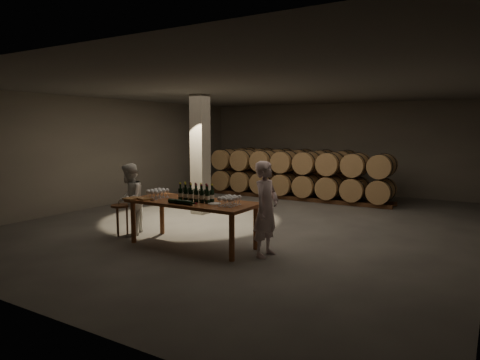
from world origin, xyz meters
The scene contains 15 objects.
room centered at (-1.80, 0.20, 1.60)m, with size 12.00×12.00×12.00m.
tasting_table centered at (0.00, -2.50, 0.80)m, with size 2.60×1.10×0.90m.
barrel_stack_back centered at (-1.35, 5.20, 0.83)m, with size 4.70×0.95×1.57m.
barrel_stack_front centered at (-0.57, 3.80, 0.83)m, with size 6.26×0.95×1.57m.
bottle_cluster centered at (0.09, -2.51, 1.03)m, with size 0.74×0.24×0.35m.
lying_bottles centered at (0.04, -2.91, 0.94)m, with size 0.64×0.09×0.09m.
glass_cluster_left centered at (-0.84, -2.57, 1.03)m, with size 0.31×0.42×0.18m.
glass_cluster_right centered at (0.89, -2.54, 1.03)m, with size 0.31×0.42×0.18m.
plate centered at (0.58, -2.57, 0.91)m, with size 0.25×0.25×0.01m, color silver.
notebook_near centered at (-0.91, -2.87, 0.92)m, with size 0.27×0.21×0.03m, color brown.
notebook_corner centered at (-1.18, -2.95, 0.91)m, with size 0.25×0.31×0.03m, color brown.
pen centered at (-0.67, -2.91, 0.91)m, with size 0.01×0.01×0.14m, color black.
stool centered at (-1.87, -2.63, 0.55)m, with size 0.40×0.40×0.67m.
person_man centered at (1.54, -2.35, 0.87)m, with size 0.63×0.41×1.73m, color beige.
person_woman centered at (-1.68, -2.52, 0.78)m, with size 0.76×0.59×1.56m, color white.
Camera 1 is at (5.07, -9.06, 2.31)m, focal length 32.00 mm.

